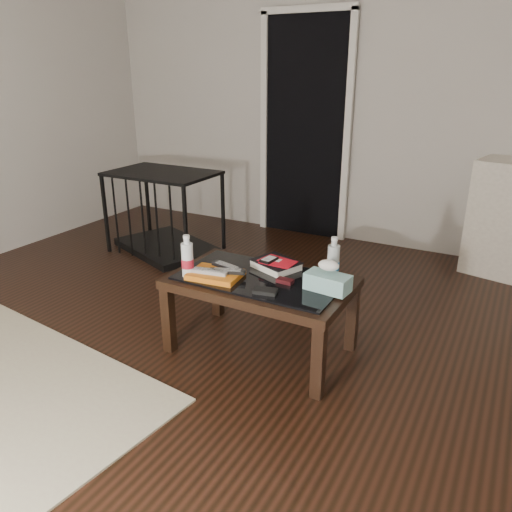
{
  "coord_description": "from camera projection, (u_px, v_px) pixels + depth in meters",
  "views": [
    {
      "loc": [
        1.48,
        -1.94,
        1.56
      ],
      "look_at": [
        0.21,
        0.38,
        0.55
      ],
      "focal_mm": 35.0,
      "sensor_mm": 36.0,
      "label": 1
    }
  ],
  "objects": [
    {
      "name": "ground",
      "position": [
        191.0,
        362.0,
        2.81
      ],
      "size": [
        5.0,
        5.0,
        0.0
      ],
      "primitive_type": "plane",
      "color": "black",
      "rests_on": "ground"
    },
    {
      "name": "room_shell",
      "position": [
        174.0,
        51.0,
        2.23
      ],
      "size": [
        5.0,
        5.0,
        5.0
      ],
      "color": "#BDB6AE",
      "rests_on": "ground"
    },
    {
      "name": "doorway",
      "position": [
        305.0,
        128.0,
        4.64
      ],
      "size": [
        0.9,
        0.08,
        2.07
      ],
      "color": "black",
      "rests_on": "ground"
    },
    {
      "name": "coffee_table",
      "position": [
        261.0,
        287.0,
        2.79
      ],
      "size": [
        1.0,
        0.6,
        0.46
      ],
      "color": "black",
      "rests_on": "ground"
    },
    {
      "name": "pet_crate",
      "position": [
        166.0,
        226.0,
        4.44
      ],
      "size": [
        1.06,
        0.89,
        0.71
      ],
      "rotation": [
        0.0,
        0.0,
        -0.37
      ],
      "color": "black",
      "rests_on": "ground"
    },
    {
      "name": "magazines",
      "position": [
        215.0,
        275.0,
        2.76
      ],
      "size": [
        0.3,
        0.24,
        0.03
      ],
      "primitive_type": "cube",
      "rotation": [
        0.0,
        0.0,
        0.11
      ],
      "color": "orange",
      "rests_on": "coffee_table"
    },
    {
      "name": "remote_silver",
      "position": [
        210.0,
        271.0,
        2.74
      ],
      "size": [
        0.21,
        0.08,
        0.02
      ],
      "primitive_type": "cube",
      "rotation": [
        0.0,
        0.0,
        0.17
      ],
      "color": "#A9A9AE",
      "rests_on": "magazines"
    },
    {
      "name": "remote_black_front",
      "position": [
        227.0,
        271.0,
        2.74
      ],
      "size": [
        0.2,
        0.12,
        0.02
      ],
      "primitive_type": "cube",
      "rotation": [
        0.0,
        0.0,
        0.37
      ],
      "color": "black",
      "rests_on": "magazines"
    },
    {
      "name": "remote_black_back",
      "position": [
        227.0,
        266.0,
        2.81
      ],
      "size": [
        0.21,
        0.09,
        0.02
      ],
      "primitive_type": "cube",
      "rotation": [
        0.0,
        0.0,
        -0.22
      ],
      "color": "black",
      "rests_on": "magazines"
    },
    {
      "name": "textbook",
      "position": [
        276.0,
        265.0,
        2.88
      ],
      "size": [
        0.31,
        0.28,
        0.05
      ],
      "primitive_type": "cube",
      "rotation": [
        0.0,
        0.0,
        -0.37
      ],
      "color": "black",
      "rests_on": "coffee_table"
    },
    {
      "name": "dvd_mailers",
      "position": [
        277.0,
        261.0,
        2.87
      ],
      "size": [
        0.21,
        0.17,
        0.01
      ],
      "primitive_type": "cube",
      "rotation": [
        0.0,
        0.0,
        -0.2
      ],
      "color": "red",
      "rests_on": "textbook"
    },
    {
      "name": "ipod",
      "position": [
        269.0,
        260.0,
        2.85
      ],
      "size": [
        0.08,
        0.11,
        0.02
      ],
      "primitive_type": "cube",
      "rotation": [
        0.0,
        0.0,
        -0.14
      ],
      "color": "black",
      "rests_on": "dvd_mailers"
    },
    {
      "name": "flip_phone",
      "position": [
        285.0,
        281.0,
        2.69
      ],
      "size": [
        0.09,
        0.05,
        0.02
      ],
      "primitive_type": "cube",
      "rotation": [
        0.0,
        0.0,
        -0.05
      ],
      "color": "black",
      "rests_on": "coffee_table"
    },
    {
      "name": "wallet",
      "position": [
        265.0,
        291.0,
        2.57
      ],
      "size": [
        0.13,
        0.09,
        0.02
      ],
      "primitive_type": "cube",
      "rotation": [
        0.0,
        0.0,
        0.21
      ],
      "color": "black",
      "rests_on": "coffee_table"
    },
    {
      "name": "water_bottle_left",
      "position": [
        187.0,
        256.0,
        2.74
      ],
      "size": [
        0.07,
        0.07,
        0.24
      ],
      "primitive_type": "cylinder",
      "rotation": [
        0.0,
        0.0,
        -0.13
      ],
      "color": "white",
      "rests_on": "coffee_table"
    },
    {
      "name": "water_bottle_right",
      "position": [
        333.0,
        258.0,
        2.71
      ],
      "size": [
        0.08,
        0.08,
        0.24
      ],
      "primitive_type": "cylinder",
      "rotation": [
        0.0,
        0.0,
        0.29
      ],
      "color": "#B7C0C3",
      "rests_on": "coffee_table"
    },
    {
      "name": "tissue_box",
      "position": [
        328.0,
        282.0,
        2.59
      ],
      "size": [
        0.24,
        0.14,
        0.09
      ],
      "primitive_type": "cube",
      "rotation": [
        0.0,
        0.0,
        -0.1
      ],
      "color": "teal",
      "rests_on": "coffee_table"
    }
  ]
}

